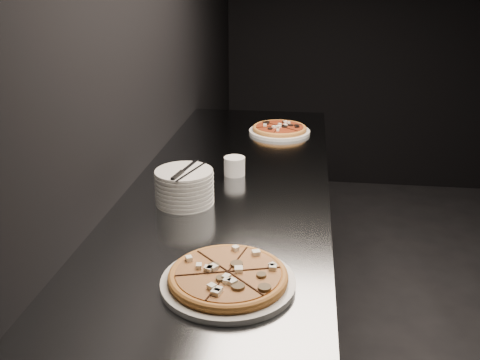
# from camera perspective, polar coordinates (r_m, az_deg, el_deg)

# --- Properties ---
(wall_left) EXTENTS (0.02, 5.00, 2.80)m
(wall_left) POSITION_cam_1_polar(r_m,az_deg,el_deg) (1.91, -12.86, 12.66)
(wall_left) COLOR black
(wall_left) RESTS_ON floor
(counter) EXTENTS (0.74, 2.44, 0.92)m
(counter) POSITION_cam_1_polar(r_m,az_deg,el_deg) (2.17, -1.30, -12.57)
(counter) COLOR slate
(counter) RESTS_ON floor
(pizza_mushroom) EXTENTS (0.38, 0.38, 0.04)m
(pizza_mushroom) POSITION_cam_1_polar(r_m,az_deg,el_deg) (1.39, -1.27, -10.40)
(pizza_mushroom) COLOR silver
(pizza_mushroom) RESTS_ON counter
(pizza_tomato) EXTENTS (0.34, 0.34, 0.03)m
(pizza_tomato) POSITION_cam_1_polar(r_m,az_deg,el_deg) (2.67, 4.24, 5.42)
(pizza_tomato) COLOR silver
(pizza_tomato) RESTS_ON counter
(plate_stack) EXTENTS (0.20, 0.20, 0.12)m
(plate_stack) POSITION_cam_1_polar(r_m,az_deg,el_deg) (1.85, -5.95, -0.72)
(plate_stack) COLOR silver
(plate_stack) RESTS_ON counter
(cutlery) EXTENTS (0.11, 0.20, 0.01)m
(cutlery) POSITION_cam_1_polar(r_m,az_deg,el_deg) (1.81, -5.88, 0.91)
(cutlery) COLOR #B1B4B9
(cutlery) RESTS_ON plate_stack
(ramekin) EXTENTS (0.08, 0.08, 0.07)m
(ramekin) POSITION_cam_1_polar(r_m,az_deg,el_deg) (2.10, -0.59, 1.56)
(ramekin) COLOR silver
(ramekin) RESTS_ON counter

